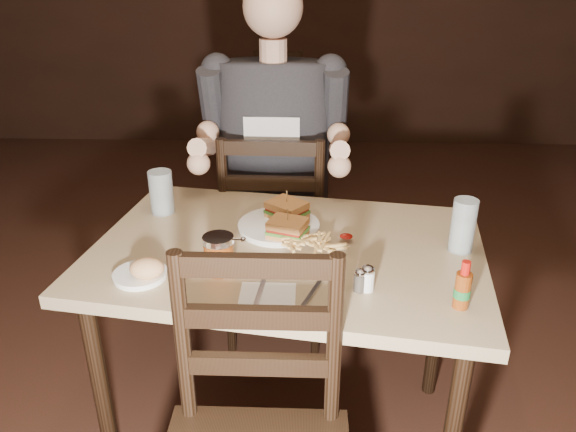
{
  "coord_description": "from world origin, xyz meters",
  "views": [
    {
      "loc": [
        0.04,
        -1.49,
        1.59
      ],
      "look_at": [
        -0.01,
        0.08,
        0.85
      ],
      "focal_mm": 35.0,
      "sensor_mm": 36.0,
      "label": 1
    }
  ],
  "objects_px": {
    "side_plate": "(140,276)",
    "bg_chair_far": "(281,104)",
    "hot_sauce": "(463,285)",
    "chair_far": "(276,233)",
    "glass_left": "(161,192)",
    "main_table": "(287,270)",
    "diner": "(273,118)",
    "glass_right": "(463,225)",
    "syrup_dispenser": "(219,254)",
    "bg_chair_near": "(273,152)",
    "bg_table": "(277,93)",
    "dinner_plate": "(279,227)"
  },
  "relations": [
    {
      "from": "side_plate",
      "to": "bg_chair_far",
      "type": "bearing_deg",
      "value": 85.71
    },
    {
      "from": "hot_sauce",
      "to": "side_plate",
      "type": "height_order",
      "value": "hot_sauce"
    },
    {
      "from": "chair_far",
      "to": "glass_left",
      "type": "xyz_separation_m",
      "value": [
        -0.37,
        -0.4,
        0.36
      ]
    },
    {
      "from": "hot_sauce",
      "to": "bg_chair_far",
      "type": "bearing_deg",
      "value": 100.46
    },
    {
      "from": "main_table",
      "to": "diner",
      "type": "relative_size",
      "value": 1.27
    },
    {
      "from": "glass_left",
      "to": "glass_right",
      "type": "distance_m",
      "value": 1.0
    },
    {
      "from": "main_table",
      "to": "glass_left",
      "type": "height_order",
      "value": "glass_left"
    },
    {
      "from": "main_table",
      "to": "syrup_dispenser",
      "type": "bearing_deg",
      "value": -139.75
    },
    {
      "from": "bg_chair_near",
      "to": "side_plate",
      "type": "relative_size",
      "value": 5.8
    },
    {
      "from": "chair_far",
      "to": "bg_table",
      "type": "bearing_deg",
      "value": -86.12
    },
    {
      "from": "diner",
      "to": "dinner_plate",
      "type": "relative_size",
      "value": 3.93
    },
    {
      "from": "glass_right",
      "to": "chair_far",
      "type": "bearing_deg",
      "value": 133.01
    },
    {
      "from": "bg_chair_far",
      "to": "glass_right",
      "type": "height_order",
      "value": "glass_right"
    },
    {
      "from": "main_table",
      "to": "hot_sauce",
      "type": "xyz_separation_m",
      "value": [
        0.45,
        -0.31,
        0.15
      ]
    },
    {
      "from": "bg_chair_far",
      "to": "syrup_dispenser",
      "type": "bearing_deg",
      "value": 92.72
    },
    {
      "from": "bg_chair_far",
      "to": "side_plate",
      "type": "height_order",
      "value": "bg_chair_far"
    },
    {
      "from": "dinner_plate",
      "to": "glass_right",
      "type": "xyz_separation_m",
      "value": [
        0.56,
        -0.12,
        0.08
      ]
    },
    {
      "from": "side_plate",
      "to": "bg_table",
      "type": "bearing_deg",
      "value": 84.83
    },
    {
      "from": "bg_chair_far",
      "to": "dinner_plate",
      "type": "bearing_deg",
      "value": 95.7
    },
    {
      "from": "bg_table",
      "to": "bg_chair_far",
      "type": "relative_size",
      "value": 0.9
    },
    {
      "from": "main_table",
      "to": "dinner_plate",
      "type": "distance_m",
      "value": 0.15
    },
    {
      "from": "main_table",
      "to": "side_plate",
      "type": "distance_m",
      "value": 0.46
    },
    {
      "from": "side_plate",
      "to": "glass_right",
      "type": "bearing_deg",
      "value": 11.77
    },
    {
      "from": "main_table",
      "to": "hot_sauce",
      "type": "bearing_deg",
      "value": -34.29
    },
    {
      "from": "main_table",
      "to": "glass_right",
      "type": "xyz_separation_m",
      "value": [
        0.52,
        -0.0,
        0.17
      ]
    },
    {
      "from": "dinner_plate",
      "to": "glass_right",
      "type": "height_order",
      "value": "glass_right"
    },
    {
      "from": "main_table",
      "to": "glass_left",
      "type": "bearing_deg",
      "value": 151.78
    },
    {
      "from": "hot_sauce",
      "to": "chair_far",
      "type": "bearing_deg",
      "value": 119.09
    },
    {
      "from": "diner",
      "to": "hot_sauce",
      "type": "height_order",
      "value": "diner"
    },
    {
      "from": "bg_table",
      "to": "glass_left",
      "type": "relative_size",
      "value": 5.47
    },
    {
      "from": "main_table",
      "to": "bg_chair_far",
      "type": "xyz_separation_m",
      "value": [
        -0.16,
        3.02,
        -0.23
      ]
    },
    {
      "from": "bg_table",
      "to": "glass_left",
      "type": "distance_m",
      "value": 2.26
    },
    {
      "from": "main_table",
      "to": "chair_far",
      "type": "relative_size",
      "value": 1.33
    },
    {
      "from": "diner",
      "to": "syrup_dispenser",
      "type": "relative_size",
      "value": 9.07
    },
    {
      "from": "glass_left",
      "to": "hot_sauce",
      "type": "relative_size",
      "value": 1.13
    },
    {
      "from": "bg_table",
      "to": "dinner_plate",
      "type": "height_order",
      "value": "dinner_plate"
    },
    {
      "from": "diner",
      "to": "glass_right",
      "type": "bearing_deg",
      "value": -43.34
    },
    {
      "from": "glass_left",
      "to": "syrup_dispenser",
      "type": "bearing_deg",
      "value": -57.07
    },
    {
      "from": "diner",
      "to": "main_table",
      "type": "bearing_deg",
      "value": -81.46
    },
    {
      "from": "syrup_dispenser",
      "to": "hot_sauce",
      "type": "bearing_deg",
      "value": -4.48
    },
    {
      "from": "glass_right",
      "to": "main_table",
      "type": "bearing_deg",
      "value": 179.6
    },
    {
      "from": "chair_far",
      "to": "side_plate",
      "type": "xyz_separation_m",
      "value": [
        -0.33,
        -0.84,
        0.29
      ]
    },
    {
      "from": "bg_chair_far",
      "to": "diner",
      "type": "distance_m",
      "value": 2.5
    },
    {
      "from": "side_plate",
      "to": "hot_sauce",
      "type": "bearing_deg",
      "value": -7.43
    },
    {
      "from": "main_table",
      "to": "syrup_dispenser",
      "type": "height_order",
      "value": "syrup_dispenser"
    },
    {
      "from": "diner",
      "to": "glass_left",
      "type": "distance_m",
      "value": 0.53
    },
    {
      "from": "glass_right",
      "to": "side_plate",
      "type": "bearing_deg",
      "value": -168.23
    },
    {
      "from": "hot_sauce",
      "to": "main_table",
      "type": "bearing_deg",
      "value": 145.71
    },
    {
      "from": "bg_table",
      "to": "bg_chair_near",
      "type": "xyz_separation_m",
      "value": [
        0.0,
        -0.55,
        -0.26
      ]
    },
    {
      "from": "bg_chair_near",
      "to": "bg_table",
      "type": "bearing_deg",
      "value": 90.37
    }
  ]
}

